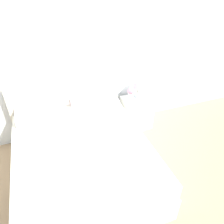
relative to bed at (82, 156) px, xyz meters
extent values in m
plane|color=tan|center=(0.00, 0.98, -0.32)|extent=(12.00, 12.00, 0.00)
cube|color=white|center=(0.00, 1.05, 0.98)|extent=(8.00, 0.06, 2.60)
cube|color=white|center=(0.00, -0.07, -0.13)|extent=(1.76, 2.09, 0.37)
cube|color=white|center=(0.00, -0.07, 0.17)|extent=(1.73, 2.05, 0.23)
cube|color=silver|center=(0.00, 0.95, 0.22)|extent=(1.80, 0.05, 1.06)
cube|color=white|center=(-0.42, 0.73, 0.35)|extent=(0.74, 0.36, 0.14)
cube|color=white|center=(0.42, 0.73, 0.35)|extent=(0.74, 0.36, 0.14)
cube|color=white|center=(1.21, 0.75, -0.03)|extent=(0.50, 0.41, 0.58)
sphere|color=#B2AD93|center=(1.21, 0.54, 0.13)|extent=(0.02, 0.02, 0.02)
cylinder|color=#A8B2BC|center=(1.24, 0.83, 0.29)|extent=(0.13, 0.13, 0.06)
cylinder|color=#B7B29E|center=(1.24, 0.83, 0.39)|extent=(0.02, 0.02, 0.13)
cylinder|color=silver|center=(1.24, 0.83, 0.51)|extent=(0.19, 0.19, 0.13)
cylinder|color=silver|center=(1.07, 0.74, 0.34)|extent=(0.10, 0.10, 0.15)
sphere|color=pink|center=(1.07, 0.74, 0.45)|extent=(0.11, 0.11, 0.11)
sphere|color=#609356|center=(1.10, 0.74, 0.43)|extent=(0.05, 0.05, 0.05)
cylinder|color=white|center=(1.26, 0.67, 0.26)|extent=(0.13, 0.13, 0.01)
cylinder|color=white|center=(1.26, 0.67, 0.29)|extent=(0.08, 0.08, 0.05)
camera|label=1|loc=(-0.34, -2.21, 2.24)|focal=35.00mm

